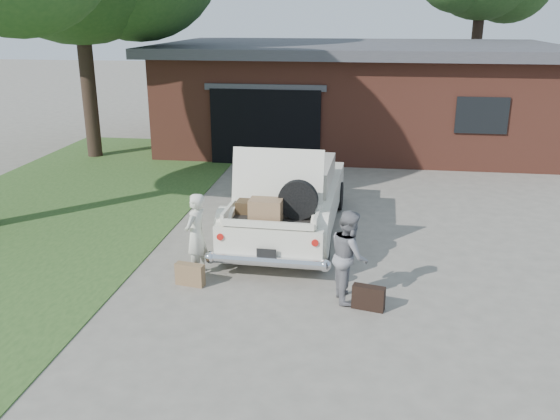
# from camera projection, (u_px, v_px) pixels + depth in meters

# --- Properties ---
(ground) EXTENTS (90.00, 90.00, 0.00)m
(ground) POSITION_uv_depth(u_px,v_px,m) (275.00, 284.00, 9.78)
(ground) COLOR gray
(ground) RESTS_ON ground
(grass_strip) EXTENTS (6.00, 16.00, 0.02)m
(grass_strip) POSITION_uv_depth(u_px,v_px,m) (54.00, 211.00, 13.34)
(grass_strip) COLOR #2D4C1E
(grass_strip) RESTS_ON ground
(house) EXTENTS (12.80, 7.80, 3.30)m
(house) POSITION_uv_depth(u_px,v_px,m) (355.00, 94.00, 19.88)
(house) COLOR brown
(house) RESTS_ON ground
(sedan) EXTENTS (2.06, 4.99, 2.03)m
(sedan) POSITION_uv_depth(u_px,v_px,m) (290.00, 198.00, 11.86)
(sedan) COLOR silver
(sedan) RESTS_ON ground
(woman_left) EXTENTS (0.46, 0.59, 1.43)m
(woman_left) POSITION_uv_depth(u_px,v_px,m) (196.00, 235.00, 9.96)
(woman_left) COLOR silver
(woman_left) RESTS_ON ground
(woman_right) EXTENTS (0.70, 0.82, 1.45)m
(woman_right) POSITION_uv_depth(u_px,v_px,m) (349.00, 256.00, 9.08)
(woman_right) COLOR gray
(woman_right) RESTS_ON ground
(suitcase_left) EXTENTS (0.50, 0.24, 0.37)m
(suitcase_left) POSITION_uv_depth(u_px,v_px,m) (190.00, 274.00, 9.71)
(suitcase_left) COLOR olive
(suitcase_left) RESTS_ON ground
(suitcase_right) EXTENTS (0.51, 0.26, 0.38)m
(suitcase_right) POSITION_uv_depth(u_px,v_px,m) (368.00, 298.00, 8.91)
(suitcase_right) COLOR black
(suitcase_right) RESTS_ON ground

